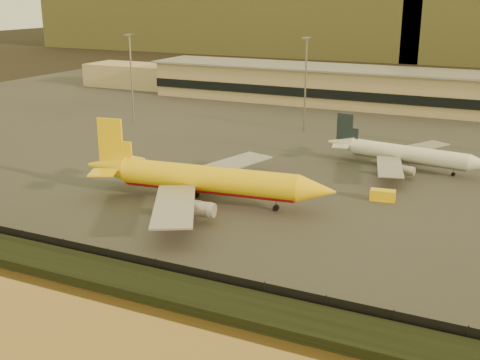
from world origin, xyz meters
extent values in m
plane|color=black|center=(0.00, 0.00, 0.00)|extent=(900.00, 900.00, 0.00)
cube|color=black|center=(0.00, -17.00, 0.70)|extent=(320.00, 7.00, 1.40)
cube|color=#2D2D2D|center=(0.00, 95.00, 0.10)|extent=(320.00, 220.00, 0.20)
cube|color=black|center=(0.00, -13.00, 1.30)|extent=(300.00, 0.05, 2.20)
cube|color=tan|center=(0.00, 125.00, 6.20)|extent=(160.00, 22.00, 12.00)
cube|color=black|center=(0.00, 113.80, 5.20)|extent=(160.00, 0.60, 3.00)
cube|color=gray|center=(0.00, 125.00, 12.50)|extent=(164.00, 24.00, 0.60)
cube|color=tan|center=(-95.00, 129.00, 4.70)|extent=(50.00, 18.00, 9.00)
cylinder|color=slate|center=(-60.00, 70.00, 12.70)|extent=(0.50, 0.50, 25.00)
cube|color=slate|center=(-60.00, 70.00, 25.40)|extent=(2.20, 2.20, 0.40)
cylinder|color=slate|center=(-10.00, 80.00, 12.70)|extent=(0.50, 0.50, 25.00)
cube|color=slate|center=(-10.00, 80.00, 25.40)|extent=(2.20, 2.20, 0.40)
cube|color=brown|center=(-140.00, 340.00, 27.50)|extent=(260.00, 160.00, 55.00)
cylinder|color=yellow|center=(-5.37, 15.81, 4.76)|extent=(33.54, 8.53, 4.80)
cylinder|color=red|center=(-5.37, 15.81, 3.92)|extent=(32.51, 7.37, 3.74)
cone|color=yellow|center=(14.34, 18.06, 4.76)|extent=(6.96, 5.50, 4.80)
cone|color=yellow|center=(-26.00, 13.46, 5.12)|extent=(8.79, 5.71, 4.80)
cube|color=yellow|center=(-25.08, 13.56, 10.39)|extent=(5.08, 0.96, 8.40)
cube|color=yellow|center=(-24.71, 18.44, 5.48)|extent=(5.43, 5.39, 0.29)
cube|color=yellow|center=(-23.62, 8.90, 5.48)|extent=(6.09, 6.06, 0.29)
cube|color=gray|center=(-7.74, 28.40, 3.92)|extent=(11.77, 21.73, 0.29)
cylinder|color=gray|center=(-5.09, 25.57, 2.60)|extent=(5.80, 3.25, 2.64)
cube|color=gray|center=(-4.84, 3.01, 3.92)|extent=(15.58, 21.32, 0.29)
cylinder|color=gray|center=(-2.90, 6.37, 2.60)|extent=(5.80, 3.25, 2.64)
cylinder|color=black|center=(7.23, 17.25, 0.73)|extent=(1.14, 0.95, 1.06)
cylinder|color=slate|center=(7.23, 17.25, 1.28)|extent=(0.18, 0.18, 2.16)
cylinder|color=black|center=(-8.57, 13.27, 0.73)|extent=(1.14, 0.95, 1.06)
cylinder|color=slate|center=(-8.57, 13.27, 1.28)|extent=(0.18, 0.18, 2.16)
cylinder|color=black|center=(-9.05, 17.56, 0.73)|extent=(1.14, 0.95, 1.06)
cylinder|color=slate|center=(-9.05, 17.56, 1.28)|extent=(0.18, 0.18, 2.16)
cylinder|color=silver|center=(23.21, 54.00, 3.55)|extent=(25.65, 7.00, 3.53)
cylinder|color=gray|center=(23.21, 54.00, 2.93)|extent=(24.84, 6.13, 2.75)
cone|color=silver|center=(7.48, 56.19, 3.82)|extent=(6.78, 4.37, 3.53)
cube|color=#1A232F|center=(8.18, 56.09, 7.70)|extent=(3.88, 0.81, 6.17)
cube|color=silver|center=(9.37, 59.49, 4.08)|extent=(4.64, 4.56, 0.21)
cube|color=silver|center=(8.39, 52.50, 4.08)|extent=(4.06, 3.92, 0.21)
cube|color=gray|center=(23.85, 63.71, 2.93)|extent=(12.20, 16.23, 0.21)
cylinder|color=gray|center=(25.27, 61.10, 1.96)|extent=(4.46, 2.51, 1.94)
cube|color=gray|center=(21.17, 44.49, 2.93)|extent=(8.65, 16.60, 0.21)
cylinder|color=gray|center=(23.25, 46.60, 1.96)|extent=(4.46, 2.51, 1.94)
cylinder|color=black|center=(32.82, 52.66, 0.59)|extent=(0.85, 0.72, 0.78)
cylinder|color=slate|center=(32.82, 52.66, 0.99)|extent=(0.19, 0.19, 1.59)
cylinder|color=black|center=(20.37, 52.79, 0.59)|extent=(0.85, 0.72, 0.78)
cylinder|color=slate|center=(20.37, 52.79, 0.99)|extent=(0.19, 0.19, 1.59)
cylinder|color=black|center=(20.81, 55.94, 0.59)|extent=(0.85, 0.72, 0.78)
cylinder|color=slate|center=(20.81, 55.94, 0.99)|extent=(0.19, 0.19, 1.59)
cube|color=yellow|center=(22.95, 30.67, 1.22)|extent=(4.77, 2.61, 2.05)
cube|color=silver|center=(-9.76, 31.57, 1.16)|extent=(4.63, 2.95, 1.93)
camera|label=1|loc=(44.28, -75.27, 36.89)|focal=45.00mm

